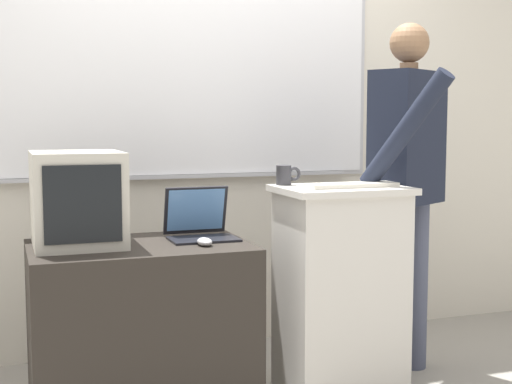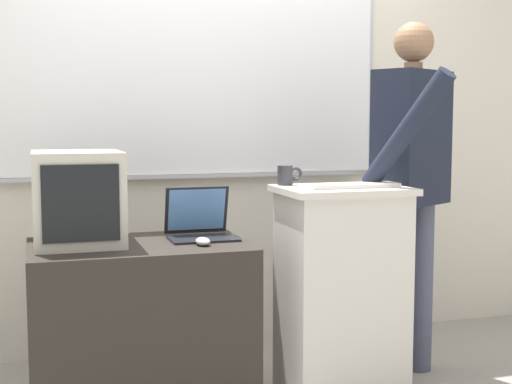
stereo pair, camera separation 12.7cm
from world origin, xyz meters
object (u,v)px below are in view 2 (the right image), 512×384
person_presenter (412,175)px  laptop (199,221)px  coffee_mug (286,175)px  wireless_keyboard (352,185)px  computer_mouse_by_laptop (203,241)px  lectern_podium (341,292)px  side_desk (140,330)px  crt_monitor (78,198)px

person_presenter → laptop: (-1.07, 0.01, -0.19)m
laptop → coffee_mug: coffee_mug is taller
wireless_keyboard → coffee_mug: 0.32m
laptop → computer_mouse_by_laptop: (-0.03, -0.21, -0.06)m
person_presenter → computer_mouse_by_laptop: bearing=160.6°
person_presenter → wireless_keyboard: (-0.42, -0.20, -0.02)m
person_presenter → coffee_mug: size_ratio=14.57×
lectern_podium → coffee_mug: bearing=144.3°
laptop → wireless_keyboard: (0.65, -0.21, 0.16)m
person_presenter → computer_mouse_by_laptop: 1.15m
side_desk → coffee_mug: (0.70, 0.08, 0.65)m
lectern_podium → coffee_mug: coffee_mug is taller
side_desk → laptop: (0.28, 0.09, 0.45)m
crt_monitor → computer_mouse_by_laptop: bearing=-21.5°
laptop → crt_monitor: 0.55m
side_desk → laptop: 0.54m
lectern_podium → crt_monitor: size_ratio=2.21×
wireless_keyboard → computer_mouse_by_laptop: wireless_keyboard is taller
side_desk → coffee_mug: 0.96m
lectern_podium → wireless_keyboard: 0.50m
person_presenter → coffee_mug: bearing=149.7°
side_desk → wireless_keyboard: size_ratio=2.18×
wireless_keyboard → computer_mouse_by_laptop: bearing=-180.0°
lectern_podium → laptop: (-0.63, 0.16, 0.34)m
computer_mouse_by_laptop → coffee_mug: size_ratio=0.83×
laptop → wireless_keyboard: size_ratio=0.70×
computer_mouse_by_laptop → coffee_mug: (0.45, 0.21, 0.26)m
lectern_podium → side_desk: (-0.92, 0.07, -0.12)m
coffee_mug → lectern_podium: bearing=-35.7°
computer_mouse_by_laptop → lectern_podium: bearing=4.7°
side_desk → wireless_keyboard: wireless_keyboard is taller
laptop → lectern_podium: bearing=-14.1°
computer_mouse_by_laptop → coffee_mug: coffee_mug is taller
coffee_mug → laptop: bearing=179.5°
lectern_podium → coffee_mug: (-0.21, 0.15, 0.54)m
lectern_podium → person_presenter: person_presenter is taller
person_presenter → laptop: person_presenter is taller
wireless_keyboard → computer_mouse_by_laptop: 0.72m
crt_monitor → coffee_mug: (0.95, 0.01, 0.07)m
side_desk → laptop: size_ratio=3.12×
lectern_podium → laptop: 0.73m
wireless_keyboard → person_presenter: bearing=26.2°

